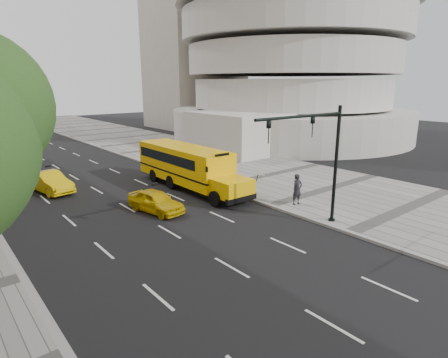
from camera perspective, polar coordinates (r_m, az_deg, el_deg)
ground at (r=24.41m, az=-12.43°, el=-3.80°), size 140.00×140.00×0.00m
sidewalk_museum at (r=31.38m, az=7.43°, el=0.64°), size 12.00×140.00×0.15m
curb_museum at (r=27.45m, az=-1.24°, el=-1.25°), size 0.30×140.00×0.15m
guggenheim at (r=56.16m, az=6.34°, el=20.60°), size 33.20×42.20×35.00m
school_bus at (r=27.47m, az=-5.80°, el=2.33°), size 2.96×11.56×3.19m
taxi_near at (r=22.69m, az=-10.38°, el=-3.34°), size 2.32×4.13×1.33m
taxi_far at (r=29.00m, az=-25.03°, el=-0.43°), size 2.33×4.64×1.46m
pedestrian at (r=23.54m, az=11.10°, el=-1.56°), size 0.77×0.56×1.93m
traffic_signal at (r=19.41m, az=14.48°, el=3.87°), size 6.18×0.36×6.40m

